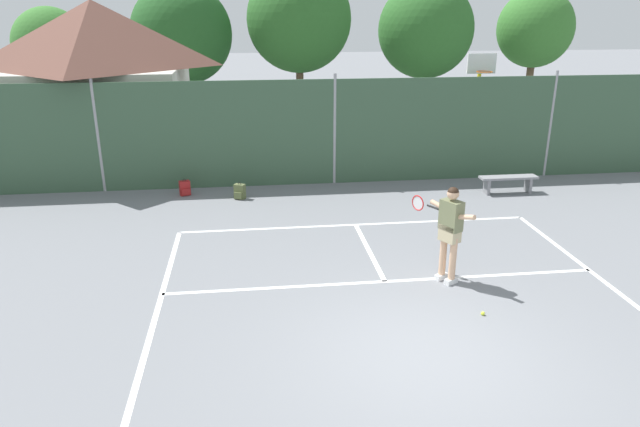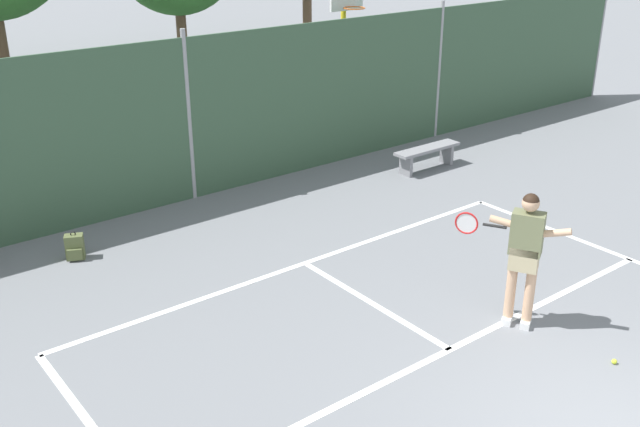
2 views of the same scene
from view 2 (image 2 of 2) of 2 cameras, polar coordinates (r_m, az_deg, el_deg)
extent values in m
cube|color=white|center=(11.37, -1.18, -3.87)|extent=(8.20, 0.10, 0.01)
cube|color=white|center=(9.44, 10.07, -10.38)|extent=(8.20, 0.10, 0.01)
cube|color=white|center=(10.32, 3.98, -6.92)|extent=(0.10, 2.97, 0.01)
cube|color=#38563D|center=(13.61, -10.16, 7.11)|extent=(26.00, 0.05, 2.99)
cylinder|color=#99999E|center=(13.59, -10.18, 7.42)|extent=(0.09, 0.09, 3.14)
cylinder|color=#99999E|center=(17.48, 9.21, 10.93)|extent=(0.09, 0.09, 3.14)
cylinder|color=#99999E|center=(22.60, 20.91, 12.45)|extent=(0.09, 0.09, 3.14)
cylinder|color=yellow|center=(17.17, 1.78, 10.83)|extent=(0.12, 0.12, 3.05)
torus|color=#D85919|center=(16.64, 2.69, 15.69)|extent=(0.48, 0.48, 0.02)
cylinder|color=brown|center=(24.75, -23.52, 11.82)|extent=(0.36, 0.36, 2.26)
cylinder|color=brown|center=(26.94, -10.71, 13.65)|extent=(0.36, 0.36, 1.89)
cylinder|color=brown|center=(29.83, -1.00, 15.28)|extent=(0.36, 0.36, 2.28)
cube|color=silver|center=(10.12, 15.72, -8.16)|extent=(0.29, 0.23, 0.10)
cube|color=silver|center=(10.14, 14.37, -7.93)|extent=(0.29, 0.23, 0.10)
cylinder|color=tan|center=(9.89, 16.00, -5.88)|extent=(0.13, 0.13, 0.82)
cylinder|color=tan|center=(9.92, 14.63, -5.65)|extent=(0.13, 0.13, 0.82)
cube|color=tan|center=(9.69, 15.60, -3.32)|extent=(0.38, 0.43, 0.32)
cube|color=#6B704C|center=(9.55, 15.82, -1.49)|extent=(0.40, 0.47, 0.56)
sphere|color=tan|center=(9.40, 16.08, 0.78)|extent=(0.22, 0.22, 0.22)
sphere|color=black|center=(9.39, 16.10, 0.90)|extent=(0.21, 0.21, 0.21)
cylinder|color=tan|center=(9.51, 14.68, -0.81)|extent=(0.35, 0.53, 0.17)
cylinder|color=tan|center=(9.51, 17.51, -1.48)|extent=(0.32, 0.49, 0.22)
cylinder|color=black|center=(9.54, 13.44, -0.96)|extent=(0.18, 0.28, 0.04)
torus|color=red|center=(9.54, 11.33, -0.74)|extent=(0.17, 0.28, 0.30)
cylinder|color=silver|center=(9.54, 11.33, -0.74)|extent=(0.13, 0.23, 0.26)
sphere|color=#CCE033|center=(9.70, 21.93, -10.64)|extent=(0.07, 0.07, 0.07)
cube|color=#566038|center=(12.05, -18.54, -2.47)|extent=(0.33, 0.28, 0.40)
cube|color=#566038|center=(11.98, -18.54, -3.06)|extent=(0.23, 0.15, 0.18)
torus|color=black|center=(11.97, -18.67, -1.52)|extent=(0.08, 0.05, 0.09)
cube|color=gray|center=(15.39, 8.36, 5.01)|extent=(1.60, 0.36, 0.06)
cube|color=gray|center=(15.06, 6.71, 3.78)|extent=(0.08, 0.32, 0.45)
cube|color=gray|center=(15.88, 9.83, 4.62)|extent=(0.08, 0.32, 0.45)
camera|label=1|loc=(5.72, 100.86, -7.39)|focal=32.38mm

